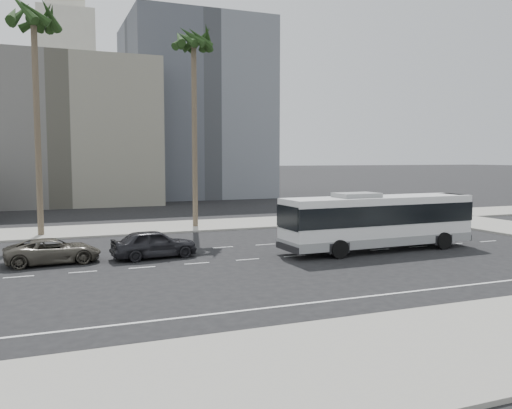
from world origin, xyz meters
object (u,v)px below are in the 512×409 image
palm_near (194,45)px  palm_mid (34,23)px  city_bus (378,220)px  car_b (53,251)px  car_a (154,244)px

palm_near → palm_mid: (-11.98, -0.71, 0.44)m
palm_near → palm_mid: 12.01m
city_bus → car_b: size_ratio=2.55×
city_bus → palm_near: palm_near is taller
city_bus → palm_mid: palm_mid is taller
palm_near → city_bus: bearing=-62.3°
car_a → palm_mid: size_ratio=0.29×
car_b → palm_mid: palm_mid is taller
car_a → car_b: (-5.50, 0.40, -0.14)m
city_bus → palm_near: bearing=115.8°
city_bus → palm_mid: (-19.78, 14.13, 13.50)m
car_a → palm_near: 19.54m
car_b → car_a: bearing=-98.7°
car_b → palm_near: size_ratio=0.31×
palm_mid → palm_near: bearing=3.4°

